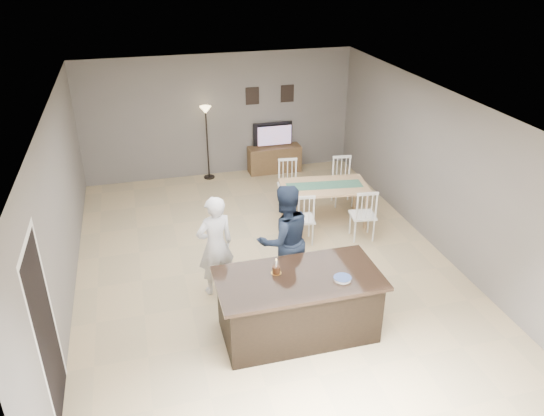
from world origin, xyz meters
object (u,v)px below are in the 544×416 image
object	(u,v)px
television	(274,135)
dining_table	(324,192)
birthday_cake	(276,270)
plate_stack	(342,278)
tv_console	(274,159)
floor_lamp	(206,123)
woman	(215,246)
man	(284,240)
kitchen_island	(298,305)

from	to	relation	value
television	dining_table	world-z (taller)	television
birthday_cake	dining_table	size ratio (longest dim) A/B	0.11
birthday_cake	plate_stack	size ratio (longest dim) A/B	0.93
tv_console	floor_lamp	size ratio (longest dim) A/B	0.73
woman	birthday_cake	bearing A→B (deg)	104.79
man	plate_stack	world-z (taller)	man
birthday_cake	plate_stack	bearing A→B (deg)	-25.30
birthday_cake	floor_lamp	size ratio (longest dim) A/B	0.13
birthday_cake	dining_table	world-z (taller)	birthday_cake
dining_table	kitchen_island	bearing A→B (deg)	-108.59
kitchen_island	plate_stack	xyz separation A→B (m)	(0.52, -0.21, 0.46)
tv_console	kitchen_island	bearing A→B (deg)	-102.16
kitchen_island	birthday_cake	size ratio (longest dim) A/B	10.01
woman	birthday_cake	size ratio (longest dim) A/B	7.35
tv_console	plate_stack	world-z (taller)	plate_stack
television	birthday_cake	size ratio (longest dim) A/B	4.25
television	plate_stack	world-z (taller)	television
tv_console	dining_table	bearing A→B (deg)	-84.85
birthday_cake	plate_stack	xyz separation A→B (m)	(0.78, -0.37, -0.03)
tv_console	man	size ratio (longest dim) A/B	0.69
tv_console	woman	size ratio (longest dim) A/B	0.76
woman	birthday_cake	distance (m)	1.26
tv_console	television	bearing A→B (deg)	90.00
woman	plate_stack	world-z (taller)	woman
man	birthday_cake	bearing A→B (deg)	58.67
kitchen_island	man	bearing A→B (deg)	84.36
tv_console	plate_stack	xyz separation A→B (m)	(-0.68, -5.78, 0.62)
tv_console	birthday_cake	xyz separation A→B (m)	(-1.46, -5.41, 0.65)
television	man	distance (m)	4.76
television	floor_lamp	world-z (taller)	floor_lamp
woman	man	distance (m)	1.01
television	man	xyz separation A→B (m)	(-1.10, -4.63, 0.00)
tv_console	television	xyz separation A→B (m)	(0.00, 0.07, 0.56)
birthday_cake	floor_lamp	world-z (taller)	floor_lamp
television	floor_lamp	size ratio (longest dim) A/B	0.55
television	dining_table	bearing A→B (deg)	95.02
floor_lamp	kitchen_island	bearing A→B (deg)	-86.68
tv_console	man	bearing A→B (deg)	-103.57
television	woman	size ratio (longest dim) A/B	0.58
dining_table	floor_lamp	bearing A→B (deg)	131.08
plate_stack	man	bearing A→B (deg)	108.93
tv_console	television	world-z (taller)	television
television	floor_lamp	bearing A→B (deg)	1.88
television	plate_stack	distance (m)	5.89
television	plate_stack	bearing A→B (deg)	83.36
dining_table	woman	bearing A→B (deg)	-136.33
birthday_cake	floor_lamp	bearing A→B (deg)	90.68
television	woman	xyz separation A→B (m)	(-2.08, -4.40, -0.07)
woman	dining_table	size ratio (longest dim) A/B	0.80
man	tv_console	bearing A→B (deg)	-112.07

